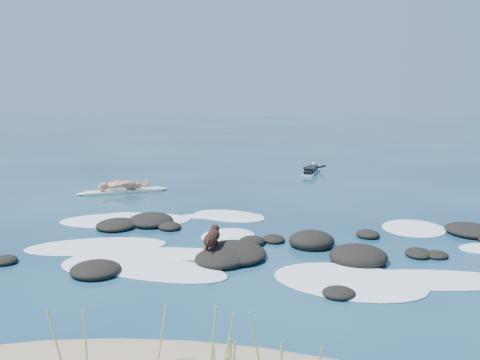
# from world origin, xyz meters

# --- Properties ---
(ground) EXTENTS (160.00, 160.00, 0.00)m
(ground) POSITION_xyz_m (0.00, 0.00, 0.00)
(ground) COLOR #0A2642
(ground) RESTS_ON ground
(reef_rocks) EXTENTS (14.20, 7.68, 0.50)m
(reef_rocks) POSITION_xyz_m (0.11, -0.95, 0.09)
(reef_rocks) COLOR black
(reef_rocks) RESTS_ON ground
(breaking_foam) EXTENTS (12.64, 7.99, 0.12)m
(breaking_foam) POSITION_xyz_m (-0.48, -0.62, 0.01)
(breaking_foam) COLOR white
(breaking_foam) RESTS_ON ground
(standing_surfer_rig) EXTENTS (3.20, 1.99, 1.99)m
(standing_surfer_rig) POSITION_xyz_m (-5.38, 5.85, 0.78)
(standing_surfer_rig) COLOR #F4E2C3
(standing_surfer_rig) RESTS_ON ground
(paddling_surfer_rig) EXTENTS (1.16, 2.56, 0.44)m
(paddling_surfer_rig) POSITION_xyz_m (1.75, 11.75, 0.15)
(paddling_surfer_rig) COLOR silver
(paddling_surfer_rig) RESTS_ON ground
(dog) EXTENTS (0.30, 1.15, 0.73)m
(dog) POSITION_xyz_m (-0.47, -1.73, 0.48)
(dog) COLOR black
(dog) RESTS_ON ground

